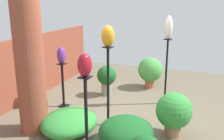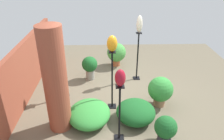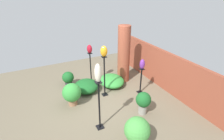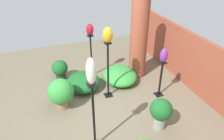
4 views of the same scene
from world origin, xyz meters
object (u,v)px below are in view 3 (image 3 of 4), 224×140
Objects in this scene: brick_pillar at (124,54)px; pedestal_violet at (141,82)px; art_vase_amber at (104,51)px; potted_plant_front_left at (68,78)px; art_vase_ivory at (98,73)px; pedestal_ivory at (99,108)px; art_vase_ruby at (90,49)px; potted_plant_near_pillar at (72,93)px; potted_plant_front_right at (143,101)px; pedestal_ruby at (91,69)px; pedestal_amber at (104,78)px; art_vase_violet at (142,64)px; potted_plant_walkway_edge at (137,130)px.

brick_pillar reaches higher than pedestal_violet.
art_vase_amber is 0.61× the size of potted_plant_front_left.
brick_pillar is 4.66× the size of art_vase_ivory.
art_vase_ruby reaches higher than pedestal_ivory.
pedestal_ivory is 2.64m from potted_plant_front_left.
potted_plant_near_pillar is at bearing -72.98° from brick_pillar.
art_vase_amber is 1.99m from potted_plant_front_right.
pedestal_ruby is 2.10× the size of potted_plant_front_left.
pedestal_amber is 3.04× the size of art_vase_ivory.
pedestal_violet is 2.04m from pedestal_ruby.
potted_plant_front_left is (-1.64, -2.24, -0.80)m from art_vase_violet.
potted_plant_walkway_edge is at bearing -42.41° from potted_plant_front_right.
potted_plant_front_right is at bearing 89.16° from pedestal_ivory.
pedestal_ruby is at bearing 0.00° from art_vase_ruby.
pedestal_ruby is 3.45m from potted_plant_walkway_edge.
pedestal_violet is 0.71m from art_vase_violet.
pedestal_ivory is at bearing -90.84° from potted_plant_front_right.
pedestal_amber is (-0.44, -1.23, 0.25)m from pedestal_violet.
pedestal_ivory is at bearing 0.00° from art_vase_ivory.
potted_plant_front_left is (-1.20, -1.01, -0.35)m from pedestal_amber.
potted_plant_front_right is at bearing -13.75° from brick_pillar.
pedestal_violet is 2.57m from art_vase_ivory.
pedestal_ivory is at bearing -64.31° from pedestal_violet.
art_vase_ruby reaches higher than potted_plant_front_left.
pedestal_violet is 1.16m from potted_plant_front_right.
brick_pillar reaches higher than pedestal_ivory.
potted_plant_near_pillar is (-1.39, -1.81, -0.00)m from potted_plant_front_right.
brick_pillar is 1.53× the size of pedestal_amber.
pedestal_ivory is (2.08, -1.93, -0.46)m from brick_pillar.
art_vase_amber reaches higher than potted_plant_front_left.
pedestal_amber is 4.52× the size of art_vase_ruby.
pedestal_violet is 0.76× the size of pedestal_ruby.
art_vase_ivory is at bearing -29.17° from art_vase_amber.
pedestal_ruby is 1.56m from potted_plant_near_pillar.
art_vase_amber is 0.46× the size of potted_plant_walkway_edge.
art_vase_amber is at bearing -59.56° from brick_pillar.
pedestal_amber reaches higher than pedestal_ruby.
potted_plant_front_right is (0.99, -0.60, -0.70)m from art_vase_violet.
potted_plant_front_left is at bearing 172.07° from potted_plant_near_pillar.
potted_plant_near_pillar is at bearing -127.60° from potted_plant_front_right.
pedestal_ruby reaches higher than potted_plant_near_pillar.
potted_plant_front_right is (0.02, 1.42, -1.26)m from art_vase_ivory.
art_vase_ivory is at bearing -90.84° from potted_plant_front_right.
potted_plant_walkway_edge is 1.04× the size of potted_plant_near_pillar.
art_vase_violet is at bearing 41.25° from art_vase_ruby.
art_vase_ruby is 0.45× the size of potted_plant_front_right.
art_vase_amber is at bearing 5.79° from art_vase_ruby.
pedestal_amber is 1.21m from potted_plant_near_pillar.
art_vase_violet is (1.11, 0.09, 0.01)m from brick_pillar.
art_vase_amber is (1.09, 0.11, 1.08)m from pedestal_ruby.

